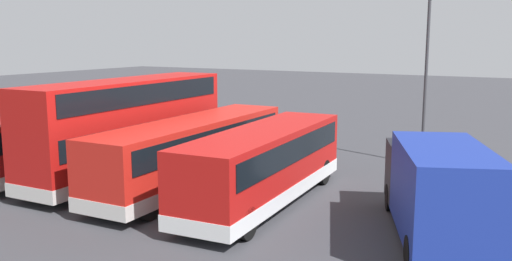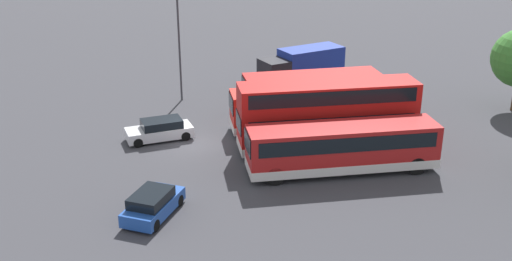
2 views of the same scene
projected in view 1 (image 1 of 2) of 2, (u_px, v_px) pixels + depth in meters
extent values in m
plane|color=#38383D|center=(258.00, 148.00, 32.31)|extent=(140.00, 140.00, 0.00)
cube|color=#B71411|center=(265.00, 163.00, 21.28)|extent=(3.22, 10.53, 2.60)
cube|color=silver|center=(264.00, 188.00, 21.45)|extent=(3.26, 10.57, 0.55)
cube|color=black|center=(265.00, 147.00, 21.18)|extent=(3.22, 9.73, 0.90)
cube|color=black|center=(311.00, 128.00, 25.81)|extent=(2.25, 0.21, 1.10)
cylinder|color=black|center=(277.00, 167.00, 25.31)|extent=(0.37, 1.12, 1.10)
cylinder|color=black|center=(323.00, 172.00, 24.34)|extent=(0.37, 1.12, 1.10)
cylinder|color=black|center=(187.00, 213.00, 18.58)|extent=(0.37, 1.12, 1.10)
cylinder|color=black|center=(246.00, 223.00, 17.61)|extent=(0.37, 1.12, 1.10)
cube|color=red|center=(193.00, 150.00, 23.71)|extent=(2.92, 11.84, 2.60)
cube|color=silver|center=(194.00, 173.00, 23.88)|extent=(2.96, 11.88, 0.55)
cube|color=black|center=(193.00, 136.00, 23.61)|extent=(2.95, 11.04, 0.90)
cube|color=black|center=(256.00, 118.00, 28.77)|extent=(2.25, 0.13, 1.10)
cylinder|color=black|center=(224.00, 153.00, 28.33)|extent=(0.33, 1.11, 1.10)
cylinder|color=black|center=(263.00, 157.00, 27.29)|extent=(0.33, 1.11, 1.10)
cylinder|color=black|center=(101.00, 197.00, 20.50)|extent=(0.33, 1.11, 1.10)
cylinder|color=black|center=(149.00, 205.00, 19.47)|extent=(0.33, 1.11, 1.10)
cube|color=#B71411|center=(129.00, 125.00, 25.34)|extent=(2.89, 11.56, 4.20)
cube|color=silver|center=(130.00, 163.00, 25.65)|extent=(2.94, 11.60, 0.55)
cube|color=black|center=(129.00, 129.00, 25.37)|extent=(2.93, 10.76, 0.90)
cube|color=black|center=(127.00, 93.00, 25.09)|extent=(2.93, 10.76, 0.90)
cube|color=black|center=(198.00, 114.00, 30.41)|extent=(2.25, 0.13, 1.10)
cylinder|color=black|center=(167.00, 147.00, 29.97)|extent=(0.33, 1.11, 1.10)
cylinder|color=black|center=(202.00, 151.00, 28.93)|extent=(0.33, 1.11, 1.10)
cylinder|color=black|center=(38.00, 184.00, 22.38)|extent=(0.33, 1.11, 1.10)
cylinder|color=black|center=(78.00, 191.00, 21.35)|extent=(0.33, 1.11, 1.10)
cube|color=#A51919|center=(76.00, 136.00, 27.00)|extent=(2.93, 11.49, 2.60)
cube|color=silver|center=(77.00, 156.00, 27.17)|extent=(2.98, 11.53, 0.55)
cube|color=black|center=(75.00, 124.00, 26.90)|extent=(2.97, 10.69, 0.90)
cube|color=black|center=(149.00, 111.00, 31.91)|extent=(2.25, 0.14, 1.10)
cylinder|color=black|center=(119.00, 142.00, 31.46)|extent=(0.34, 1.11, 1.10)
cylinder|color=black|center=(150.00, 145.00, 30.43)|extent=(0.34, 1.11, 1.10)
cylinder|color=black|center=(20.00, 180.00, 22.91)|extent=(0.34, 1.11, 1.10)
cube|color=navy|center=(443.00, 192.00, 16.62)|extent=(4.37, 6.04, 2.80)
cube|color=black|center=(422.00, 172.00, 20.33)|extent=(3.07, 2.79, 2.20)
cylinder|color=black|center=(390.00, 197.00, 20.65)|extent=(0.63, 1.03, 1.00)
cylinder|color=black|center=(452.00, 200.00, 20.35)|extent=(0.63, 1.03, 1.00)
cylinder|color=black|center=(411.00, 253.00, 15.27)|extent=(0.63, 1.03, 1.00)
cylinder|color=black|center=(496.00, 257.00, 14.98)|extent=(0.63, 1.03, 1.00)
cube|color=silver|center=(291.00, 136.00, 33.49)|extent=(2.80, 4.74, 0.70)
cube|color=black|center=(291.00, 126.00, 33.20)|extent=(2.23, 2.98, 0.55)
cylinder|color=black|center=(284.00, 134.00, 35.28)|extent=(0.37, 0.67, 0.64)
cylinder|color=black|center=(309.00, 135.00, 34.85)|extent=(0.37, 0.67, 0.64)
cylinder|color=black|center=(272.00, 143.00, 32.20)|extent=(0.37, 0.67, 0.64)
cylinder|color=black|center=(299.00, 145.00, 31.77)|extent=(0.37, 0.67, 0.64)
cube|color=#1E479E|center=(159.00, 123.00, 38.64)|extent=(4.33, 3.37, 0.70)
cube|color=black|center=(158.00, 114.00, 38.70)|extent=(2.85, 2.52, 0.55)
cylinder|color=black|center=(178.00, 127.00, 37.99)|extent=(0.67, 0.48, 0.64)
cylinder|color=black|center=(157.00, 129.00, 37.11)|extent=(0.67, 0.48, 0.64)
cylinder|color=black|center=(162.00, 122.00, 40.23)|extent=(0.67, 0.48, 0.64)
cylinder|color=black|center=(141.00, 124.00, 39.35)|extent=(0.67, 0.48, 0.64)
cylinder|color=#38383D|center=(426.00, 81.00, 27.47)|extent=(0.16, 0.16, 8.55)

